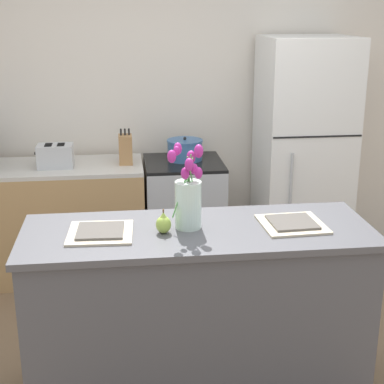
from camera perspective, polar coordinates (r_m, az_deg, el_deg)
name	(u,v)px	position (r m, az deg, el deg)	size (l,w,h in m)	color
back_wall	(166,95)	(4.84, -2.56, 9.39)	(5.20, 0.08, 2.70)	silver
kitchen_island	(198,312)	(3.21, 0.56, -11.57)	(1.80, 0.66, 0.96)	#4C4C51
back_counter	(35,222)	(4.71, -14.98, -2.82)	(1.68, 0.60, 0.89)	tan
stove_range	(184,216)	(4.68, -0.80, -2.31)	(0.60, 0.61, 0.89)	#B2B5B7
refrigerator	(303,155)	(4.74, 10.69, 3.53)	(0.68, 0.67, 1.83)	white
flower_vase	(188,197)	(2.97, -0.39, -0.47)	(0.19, 0.19, 0.43)	silver
pear_figurine	(163,224)	(2.94, -2.78, -3.08)	(0.08, 0.08, 0.13)	#9EBC47
plate_setting_left	(100,232)	(2.98, -8.88, -3.86)	(0.34, 0.34, 0.02)	beige
plate_setting_right	(292,223)	(3.10, 9.69, -3.03)	(0.34, 0.34, 0.02)	beige
toaster	(55,156)	(4.49, -13.11, 3.43)	(0.28, 0.18, 0.17)	#B7BABC
cooking_pot	(185,150)	(4.58, -0.70, 4.11)	(0.28, 0.28, 0.18)	#386093
knife_block	(126,149)	(4.49, -6.47, 4.14)	(0.10, 0.14, 0.27)	#A37547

